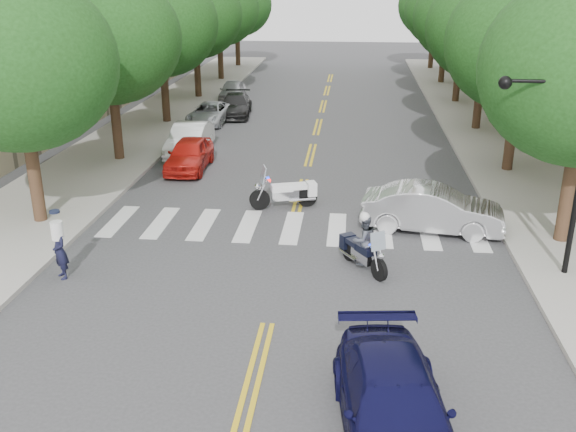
# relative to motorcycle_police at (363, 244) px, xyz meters

# --- Properties ---
(ground) EXTENTS (140.00, 140.00, 0.00)m
(ground) POSITION_rel_motorcycle_police_xyz_m (-2.37, -3.48, -0.80)
(ground) COLOR #38383A
(ground) RESTS_ON ground
(sidewalk_left) EXTENTS (5.00, 60.00, 0.15)m
(sidewalk_left) POSITION_rel_motorcycle_police_xyz_m (-11.87, 18.52, -0.73)
(sidewalk_left) COLOR #9E9991
(sidewalk_left) RESTS_ON ground
(sidewalk_right) EXTENTS (5.00, 60.00, 0.15)m
(sidewalk_right) POSITION_rel_motorcycle_police_xyz_m (7.13, 18.52, -0.73)
(sidewalk_right) COLOR #9E9991
(sidewalk_right) RESTS_ON ground
(tree_l_0) EXTENTS (6.40, 6.40, 8.45)m
(tree_l_0) POSITION_rel_motorcycle_police_xyz_m (-11.17, 2.52, 4.75)
(tree_l_0) COLOR #382316
(tree_l_0) RESTS_ON ground
(tree_l_1) EXTENTS (6.40, 6.40, 8.45)m
(tree_l_1) POSITION_rel_motorcycle_police_xyz_m (-11.17, 10.52, 4.75)
(tree_l_1) COLOR #382316
(tree_l_1) RESTS_ON ground
(tree_l_2) EXTENTS (6.40, 6.40, 8.45)m
(tree_l_2) POSITION_rel_motorcycle_police_xyz_m (-11.17, 18.52, 4.75)
(tree_l_2) COLOR #382316
(tree_l_2) RESTS_ON ground
(tree_l_3) EXTENTS (6.40, 6.40, 8.45)m
(tree_l_3) POSITION_rel_motorcycle_police_xyz_m (-11.17, 26.52, 4.75)
(tree_l_3) COLOR #382316
(tree_l_3) RESTS_ON ground
(tree_l_4) EXTENTS (6.40, 6.40, 8.45)m
(tree_l_4) POSITION_rel_motorcycle_police_xyz_m (-11.17, 34.52, 4.75)
(tree_l_4) COLOR #382316
(tree_l_4) RESTS_ON ground
(tree_l_5) EXTENTS (6.40, 6.40, 8.45)m
(tree_l_5) POSITION_rel_motorcycle_police_xyz_m (-11.17, 42.52, 4.75)
(tree_l_5) COLOR #382316
(tree_l_5) RESTS_ON ground
(tree_r_1) EXTENTS (6.40, 6.40, 8.45)m
(tree_r_1) POSITION_rel_motorcycle_police_xyz_m (6.43, 10.52, 4.75)
(tree_r_1) COLOR #382316
(tree_r_1) RESTS_ON ground
(tree_r_2) EXTENTS (6.40, 6.40, 8.45)m
(tree_r_2) POSITION_rel_motorcycle_police_xyz_m (6.43, 18.52, 4.75)
(tree_r_2) COLOR #382316
(tree_r_2) RESTS_ON ground
(tree_r_3) EXTENTS (6.40, 6.40, 8.45)m
(tree_r_3) POSITION_rel_motorcycle_police_xyz_m (6.43, 26.52, 4.75)
(tree_r_3) COLOR #382316
(tree_r_3) RESTS_ON ground
(tree_r_4) EXTENTS (6.40, 6.40, 8.45)m
(tree_r_4) POSITION_rel_motorcycle_police_xyz_m (6.43, 34.52, 4.75)
(tree_r_4) COLOR #382316
(tree_r_4) RESTS_ON ground
(tree_r_5) EXTENTS (6.40, 6.40, 8.45)m
(tree_r_5) POSITION_rel_motorcycle_police_xyz_m (6.43, 42.52, 4.75)
(tree_r_5) COLOR #382316
(tree_r_5) RESTS_ON ground
(traffic_signal_pole) EXTENTS (2.82, 0.42, 6.00)m
(traffic_signal_pole) POSITION_rel_motorcycle_police_xyz_m (5.35, 0.02, 2.92)
(traffic_signal_pole) COLOR black
(traffic_signal_pole) RESTS_ON ground
(motorcycle_police) EXTENTS (1.43, 1.97, 1.80)m
(motorcycle_police) POSITION_rel_motorcycle_police_xyz_m (0.00, 0.00, 0.00)
(motorcycle_police) COLOR black
(motorcycle_police) RESTS_ON ground
(motorcycle_parked) EXTENTS (2.50, 1.15, 1.66)m
(motorcycle_parked) POSITION_rel_motorcycle_police_xyz_m (-2.67, 5.08, -0.22)
(motorcycle_parked) COLOR black
(motorcycle_parked) RESTS_ON ground
(officer_standing) EXTENTS (0.70, 0.72, 1.66)m
(officer_standing) POSITION_rel_motorcycle_police_xyz_m (-8.59, -1.48, 0.03)
(officer_standing) COLOR black
(officer_standing) RESTS_ON ground
(convertible) EXTENTS (4.92, 2.33, 1.56)m
(convertible) POSITION_rel_motorcycle_police_xyz_m (2.38, 3.27, -0.02)
(convertible) COLOR silver
(convertible) RESTS_ON ground
(sedan_blue) EXTENTS (2.58, 5.14, 1.43)m
(sedan_blue) POSITION_rel_motorcycle_police_xyz_m (0.52, -7.46, -0.08)
(sedan_blue) COLOR #0D0D36
(sedan_blue) RESTS_ON ground
(parked_car_a) EXTENTS (1.72, 4.14, 1.40)m
(parked_car_a) POSITION_rel_motorcycle_police_xyz_m (-7.57, 9.52, -0.10)
(parked_car_a) COLOR red
(parked_car_a) RESTS_ON ground
(parked_car_b) EXTENTS (1.61, 4.49, 1.47)m
(parked_car_b) POSITION_rel_motorcycle_police_xyz_m (-8.18, 12.03, -0.06)
(parked_car_b) COLOR white
(parked_car_b) RESTS_ON ground
(parked_car_c) EXTENTS (2.21, 4.40, 1.20)m
(parked_car_c) POSITION_rel_motorcycle_police_xyz_m (-8.67, 18.72, -0.20)
(parked_car_c) COLOR #ACAFB4
(parked_car_c) RESTS_ON ground
(parked_car_d) EXTENTS (2.23, 4.65, 1.31)m
(parked_car_d) POSITION_rel_motorcycle_police_xyz_m (-7.57, 21.02, -0.15)
(parked_car_d) COLOR black
(parked_car_d) RESTS_ON ground
(parked_car_e) EXTENTS (1.77, 3.98, 1.33)m
(parked_car_e) POSITION_rel_motorcycle_police_xyz_m (-8.67, 26.02, -0.14)
(parked_car_e) COLOR #ACACB2
(parked_car_e) RESTS_ON ground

